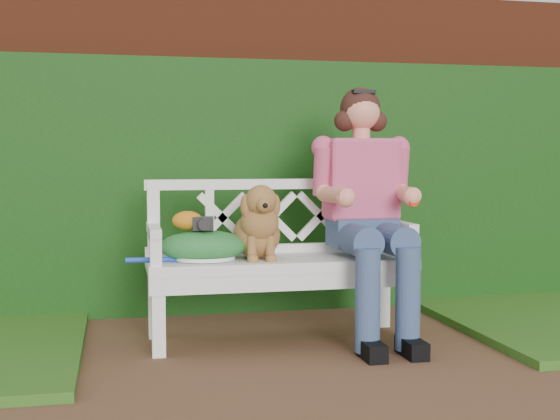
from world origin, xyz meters
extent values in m
plane|color=brown|center=(0.00, 0.00, 0.00)|extent=(60.00, 60.00, 0.00)
cube|color=maroon|center=(0.00, 1.90, 1.10)|extent=(10.00, 0.30, 2.20)
cube|color=#134C0F|center=(0.00, 1.68, 0.85)|extent=(10.00, 0.18, 1.70)
cube|color=black|center=(-0.45, 0.76, 0.69)|extent=(0.12, 0.10, 0.08)
ellipsoid|color=#C86E14|center=(-0.53, 0.79, 0.70)|extent=(0.20, 0.17, 0.11)
camera|label=1|loc=(-0.91, -3.34, 1.05)|focal=48.00mm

